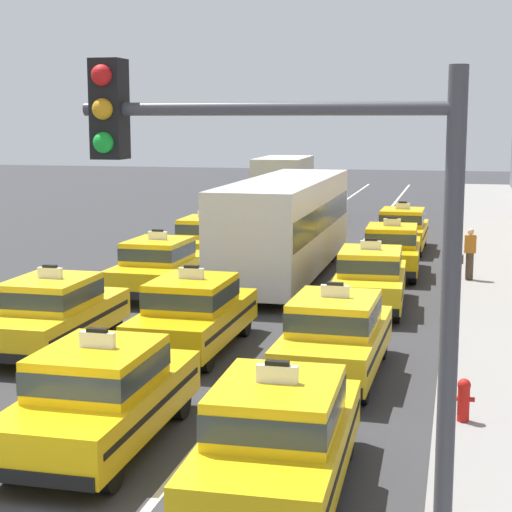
{
  "coord_description": "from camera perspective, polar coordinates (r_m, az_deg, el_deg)",
  "views": [
    {
      "loc": [
        5.48,
        -8.74,
        5.12
      ],
      "look_at": [
        -0.06,
        14.5,
        1.3
      ],
      "focal_mm": 60.01,
      "sensor_mm": 36.0,
      "label": 1
    }
  ],
  "objects": [
    {
      "name": "box_truck_left_sixth",
      "position": [
        43.4,
        2.01,
        4.67
      ],
      "size": [
        2.45,
        7.02,
        3.27
      ],
      "color": "black",
      "rests_on": "ground"
    },
    {
      "name": "taxi_right_fourth",
      "position": [
        28.68,
        9.03,
        0.47
      ],
      "size": [
        1.95,
        4.61,
        1.96
      ],
      "color": "black",
      "rests_on": "ground"
    },
    {
      "name": "taxi_right_fifth",
      "position": [
        34.1,
        9.72,
        1.81
      ],
      "size": [
        1.87,
        4.58,
        1.96
      ],
      "color": "black",
      "rests_on": "ground"
    },
    {
      "name": "pedestrian_near_crosswalk",
      "position": [
        27.55,
        14.05,
        0.13
      ],
      "size": [
        0.47,
        0.24,
        1.62
      ],
      "color": "#473828",
      "rests_on": "sidewalk_curb"
    },
    {
      "name": "taxi_left_third",
      "position": [
        25.29,
        -6.45,
        -0.63
      ],
      "size": [
        1.9,
        4.59,
        1.96
      ],
      "color": "black",
      "rests_on": "ground"
    },
    {
      "name": "lane_stripe_center_right",
      "position": [
        29.45,
        5.63,
        -0.96
      ],
      "size": [
        0.14,
        80.0,
        0.01
      ],
      "primitive_type": "cube",
      "color": "silver",
      "rests_on": "ground"
    },
    {
      "name": "taxi_right_second",
      "position": [
        17.2,
        5.3,
        -5.23
      ],
      "size": [
        1.91,
        4.6,
        1.96
      ],
      "color": "black",
      "rests_on": "ground"
    },
    {
      "name": "bus_center_third",
      "position": [
        27.89,
        2.06,
        2.28
      ],
      "size": [
        2.55,
        11.21,
        3.22
      ],
      "color": "black",
      "rests_on": "ground"
    },
    {
      "name": "taxi_left_fourth",
      "position": [
        30.76,
        -3.31,
        1.14
      ],
      "size": [
        1.86,
        4.58,
        1.96
      ],
      "color": "black",
      "rests_on": "ground"
    },
    {
      "name": "traffic_light_pole",
      "position": [
        6.4,
        4.17,
        -2.64
      ],
      "size": [
        2.87,
        0.33,
        5.58
      ],
      "color": "#47474C",
      "rests_on": "ground"
    },
    {
      "name": "lane_stripe_left_center",
      "position": [
        30.04,
        -0.43,
        -0.72
      ],
      "size": [
        0.14,
        80.0,
        0.01
      ],
      "primitive_type": "cube",
      "color": "silver",
      "rests_on": "ground"
    },
    {
      "name": "fire_hydrant",
      "position": [
        14.8,
        13.68,
        -9.18
      ],
      "size": [
        0.36,
        0.22,
        0.73
      ],
      "color": "red",
      "rests_on": "sidewalk_curb"
    },
    {
      "name": "taxi_center_nearest",
      "position": [
        13.74,
        -10.25,
        -9.05
      ],
      "size": [
        1.83,
        4.56,
        1.96
      ],
      "color": "black",
      "rests_on": "ground"
    },
    {
      "name": "taxi_left_fifth",
      "position": [
        36.08,
        -0.69,
        2.33
      ],
      "size": [
        1.89,
        4.59,
        1.96
      ],
      "color": "black",
      "rests_on": "ground"
    },
    {
      "name": "taxi_right_third",
      "position": [
        23.44,
        7.63,
        -1.42
      ],
      "size": [
        1.98,
        4.62,
        1.96
      ],
      "color": "black",
      "rests_on": "ground"
    },
    {
      "name": "taxi_left_second",
      "position": [
        19.63,
        -13.34,
        -3.65
      ],
      "size": [
        1.83,
        4.56,
        1.96
      ],
      "color": "black",
      "rests_on": "ground"
    },
    {
      "name": "taxi_right_nearest",
      "position": [
        11.85,
        1.5,
        -11.9
      ],
      "size": [
        1.91,
        4.6,
        1.96
      ],
      "color": "black",
      "rests_on": "ground"
    },
    {
      "name": "taxi_center_second",
      "position": [
        19.1,
        -4.2,
        -3.77
      ],
      "size": [
        1.86,
        4.58,
        1.96
      ],
      "color": "black",
      "rests_on": "ground"
    }
  ]
}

